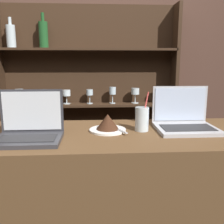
{
  "coord_description": "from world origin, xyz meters",
  "views": [
    {
      "loc": [
        0.07,
        -0.91,
        1.43
      ],
      "look_at": [
        0.15,
        0.31,
        1.19
      ],
      "focal_mm": 40.0,
      "sensor_mm": 36.0,
      "label": 1
    }
  ],
  "objects_px": {
    "laptop_far": "(184,120)",
    "water_glass": "(142,119)",
    "laptop_near": "(29,129)",
    "cake_plate": "(108,124)"
  },
  "relations": [
    {
      "from": "laptop_far",
      "to": "water_glass",
      "type": "bearing_deg",
      "value": -173.97
    },
    {
      "from": "laptop_near",
      "to": "water_glass",
      "type": "distance_m",
      "value": 0.55
    },
    {
      "from": "cake_plate",
      "to": "water_glass",
      "type": "xyz_separation_m",
      "value": [
        0.17,
        -0.0,
        0.02
      ]
    },
    {
      "from": "cake_plate",
      "to": "laptop_near",
      "type": "bearing_deg",
      "value": -161.94
    },
    {
      "from": "cake_plate",
      "to": "water_glass",
      "type": "distance_m",
      "value": 0.18
    },
    {
      "from": "laptop_far",
      "to": "cake_plate",
      "type": "bearing_deg",
      "value": -177.25
    },
    {
      "from": "laptop_near",
      "to": "water_glass",
      "type": "xyz_separation_m",
      "value": [
        0.53,
        0.11,
        0.01
      ]
    },
    {
      "from": "laptop_near",
      "to": "water_glass",
      "type": "bearing_deg",
      "value": 11.91
    },
    {
      "from": "laptop_near",
      "to": "water_glass",
      "type": "height_order",
      "value": "laptop_near"
    },
    {
      "from": "cake_plate",
      "to": "water_glass",
      "type": "bearing_deg",
      "value": -1.59
    }
  ]
}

